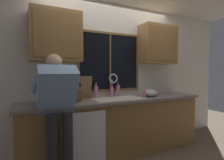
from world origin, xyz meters
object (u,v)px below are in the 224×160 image
(bottle_amber_small, at_px, (112,92))
(bottle_tall_clear, at_px, (118,90))
(mixing_bowl, at_px, (150,93))
(person_standing, at_px, (57,104))
(knife_block, at_px, (77,94))
(bottle_green_glass, at_px, (96,92))
(cutting_board, at_px, (85,88))
(soap_dispenser, at_px, (144,94))

(bottle_amber_small, bearing_deg, bottle_tall_clear, 25.89)
(mixing_bowl, bearing_deg, bottle_tall_clear, 151.99)
(mixing_bowl, distance_m, bottle_tall_clear, 0.57)
(person_standing, distance_m, knife_block, 0.47)
(knife_block, distance_m, bottle_green_glass, 0.41)
(cutting_board, height_order, mixing_bowl, cutting_board)
(cutting_board, distance_m, bottle_green_glass, 0.20)
(soap_dispenser, bearing_deg, cutting_board, 160.80)
(bottle_green_glass, bearing_deg, bottle_amber_small, -4.36)
(person_standing, height_order, soap_dispenser, person_standing)
(cutting_board, relative_size, bottle_tall_clear, 1.49)
(soap_dispenser, relative_size, bottle_amber_small, 0.71)
(bottle_tall_clear, bearing_deg, mixing_bowl, -28.01)
(bottle_tall_clear, bearing_deg, soap_dispenser, -48.61)
(cutting_board, bearing_deg, knife_block, -131.33)
(cutting_board, bearing_deg, person_standing, -133.65)
(person_standing, bearing_deg, soap_dispenser, 8.53)
(knife_block, height_order, mixing_bowl, knife_block)
(mixing_bowl, xyz_separation_m, bottle_tall_clear, (-0.50, 0.26, 0.04))
(cutting_board, xyz_separation_m, bottle_amber_small, (0.46, -0.05, -0.09))
(person_standing, distance_m, bottle_tall_clear, 1.27)
(cutting_board, bearing_deg, bottle_amber_small, -6.39)
(soap_dispenser, xyz_separation_m, bottle_green_glass, (-0.75, 0.29, 0.05))
(mixing_bowl, height_order, soap_dispenser, soap_dispenser)
(person_standing, relative_size, bottle_green_glass, 6.10)
(bottle_tall_clear, bearing_deg, bottle_amber_small, -154.11)
(knife_block, distance_m, cutting_board, 0.29)
(bottle_green_glass, height_order, bottle_amber_small, bottle_green_glass)
(cutting_board, xyz_separation_m, bottle_green_glass, (0.18, -0.03, -0.07))
(knife_block, xyz_separation_m, cutting_board, (0.19, 0.21, 0.07))
(bottle_tall_clear, distance_m, bottle_amber_small, 0.18)
(bottle_amber_small, bearing_deg, mixing_bowl, -15.87)
(cutting_board, distance_m, bottle_amber_small, 0.47)
(knife_block, xyz_separation_m, mixing_bowl, (1.30, -0.03, -0.05))
(person_standing, distance_m, bottle_green_glass, 0.86)
(bottle_amber_small, bearing_deg, cutting_board, 173.61)
(knife_block, height_order, bottle_amber_small, knife_block)
(bottle_green_glass, bearing_deg, bottle_tall_clear, 7.35)
(soap_dispenser, distance_m, bottle_green_glass, 0.80)
(cutting_board, xyz_separation_m, mixing_bowl, (1.12, -0.24, -0.12))
(mixing_bowl, distance_m, bottle_green_glass, 0.96)
(knife_block, distance_m, bottle_amber_small, 0.66)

